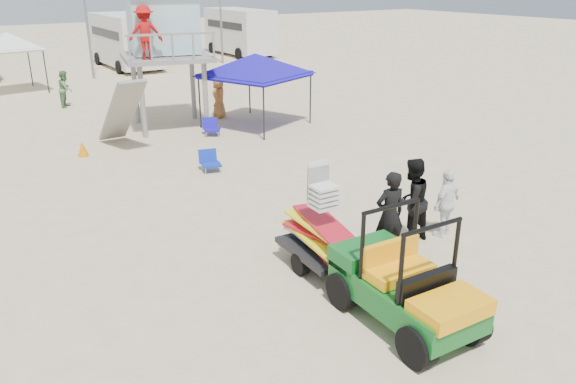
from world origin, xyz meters
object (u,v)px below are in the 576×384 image
utility_cart (407,276)px  canopy_blue (255,57)px  man_left (390,214)px  lifeguard_tower (161,28)px  surf_trailer (321,232)px

utility_cart → canopy_blue: size_ratio=0.63×
man_left → lifeguard_tower: 12.96m
lifeguard_tower → canopy_blue: bearing=-29.7°
surf_trailer → man_left: bearing=-11.2°
utility_cart → man_left: size_ratio=1.43×
canopy_blue → surf_trailer: bearing=-114.0°
surf_trailer → lifeguard_tower: bearing=81.8°
utility_cart → man_left: (1.52, 2.04, 0.01)m
lifeguard_tower → canopy_blue: (2.97, -1.70, -1.07)m
canopy_blue → lifeguard_tower: bearing=150.3°
surf_trailer → canopy_blue: 11.81m
surf_trailer → lifeguard_tower: lifeguard_tower is taller
surf_trailer → man_left: size_ratio=1.18×
utility_cart → man_left: 2.54m
man_left → lifeguard_tower: (0.26, 12.65, 2.78)m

